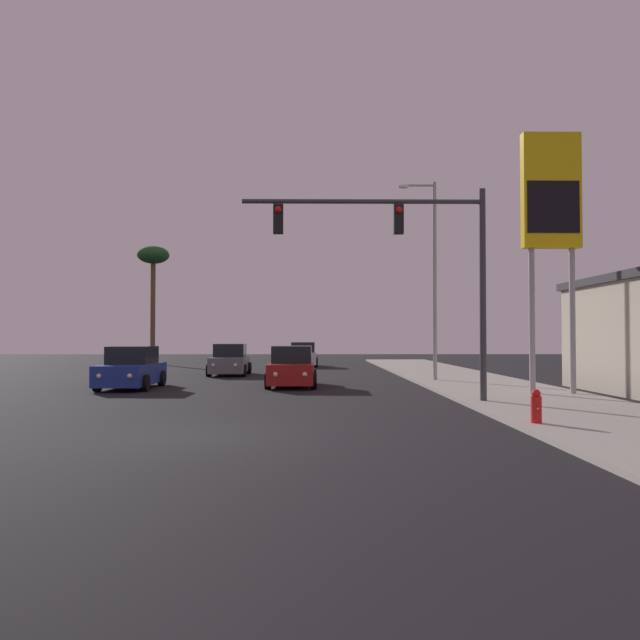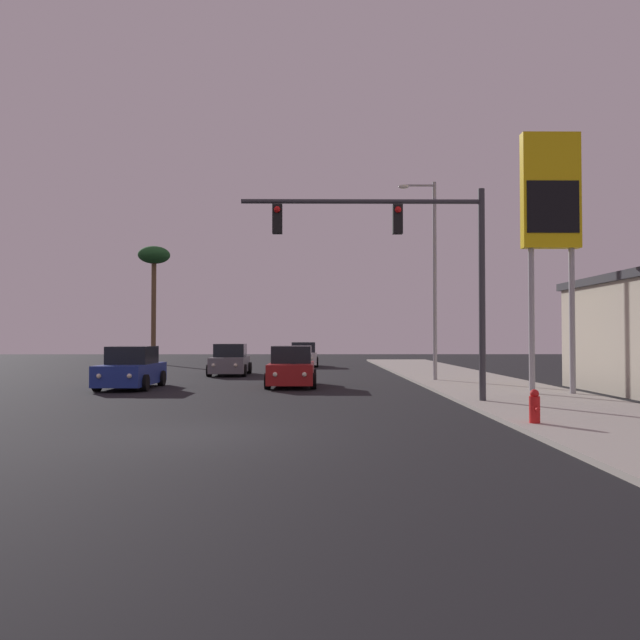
{
  "view_description": "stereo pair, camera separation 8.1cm",
  "coord_description": "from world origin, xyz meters",
  "px_view_note": "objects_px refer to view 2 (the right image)",
  "views": [
    {
      "loc": [
        2.46,
        -13.21,
        2.07
      ],
      "look_at": [
        2.79,
        15.92,
        2.85
      ],
      "focal_mm": 35.0,
      "sensor_mm": 36.0,
      "label": 1
    },
    {
      "loc": [
        2.54,
        -13.21,
        2.07
      ],
      "look_at": [
        2.79,
        15.92,
        2.85
      ],
      "focal_mm": 35.0,
      "sensor_mm": 36.0,
      "label": 2
    }
  ],
  "objects_px": {
    "gas_station_sign": "(551,205)",
    "palm_tree_far": "(154,262)",
    "car_blue": "(131,369)",
    "car_white": "(304,355)",
    "car_grey": "(230,361)",
    "fire_hydrant": "(535,407)",
    "car_red": "(292,368)",
    "street_lamp": "(432,270)",
    "traffic_light_mast": "(412,250)"
  },
  "relations": [
    {
      "from": "car_blue",
      "to": "car_red",
      "type": "bearing_deg",
      "value": -171.52
    },
    {
      "from": "traffic_light_mast",
      "to": "gas_station_sign",
      "type": "relative_size",
      "value": 0.83
    },
    {
      "from": "car_red",
      "to": "street_lamp",
      "type": "relative_size",
      "value": 0.48
    },
    {
      "from": "car_red",
      "to": "street_lamp",
      "type": "height_order",
      "value": "street_lamp"
    },
    {
      "from": "car_blue",
      "to": "car_grey",
      "type": "relative_size",
      "value": 1.0
    },
    {
      "from": "car_blue",
      "to": "car_white",
      "type": "height_order",
      "value": "same"
    },
    {
      "from": "gas_station_sign",
      "to": "palm_tree_far",
      "type": "bearing_deg",
      "value": 128.18
    },
    {
      "from": "gas_station_sign",
      "to": "palm_tree_far",
      "type": "relative_size",
      "value": 1.01
    },
    {
      "from": "car_grey",
      "to": "palm_tree_far",
      "type": "xyz_separation_m",
      "value": [
        -7.64,
        13.6,
        6.99
      ]
    },
    {
      "from": "traffic_light_mast",
      "to": "fire_hydrant",
      "type": "distance_m",
      "value": 6.81
    },
    {
      "from": "car_red",
      "to": "car_grey",
      "type": "bearing_deg",
      "value": -64.38
    },
    {
      "from": "car_red",
      "to": "fire_hydrant",
      "type": "relative_size",
      "value": 5.68
    },
    {
      "from": "traffic_light_mast",
      "to": "street_lamp",
      "type": "distance_m",
      "value": 9.49
    },
    {
      "from": "street_lamp",
      "to": "gas_station_sign",
      "type": "distance_m",
      "value": 7.57
    },
    {
      "from": "gas_station_sign",
      "to": "car_white",
      "type": "bearing_deg",
      "value": 112.21
    },
    {
      "from": "car_grey",
      "to": "car_white",
      "type": "bearing_deg",
      "value": -112.95
    },
    {
      "from": "car_grey",
      "to": "traffic_light_mast",
      "type": "relative_size",
      "value": 0.58
    },
    {
      "from": "car_grey",
      "to": "car_red",
      "type": "distance_m",
      "value": 8.51
    },
    {
      "from": "car_grey",
      "to": "fire_hydrant",
      "type": "xyz_separation_m",
      "value": [
        9.52,
        -19.55,
        -0.27
      ]
    },
    {
      "from": "car_red",
      "to": "traffic_light_mast",
      "type": "distance_m",
      "value": 8.88
    },
    {
      "from": "traffic_light_mast",
      "to": "palm_tree_far",
      "type": "distance_m",
      "value": 32.18
    },
    {
      "from": "fire_hydrant",
      "to": "palm_tree_far",
      "type": "distance_m",
      "value": 38.03
    },
    {
      "from": "car_blue",
      "to": "gas_station_sign",
      "type": "bearing_deg",
      "value": 167.23
    },
    {
      "from": "fire_hydrant",
      "to": "car_white",
      "type": "bearing_deg",
      "value": 101.13
    },
    {
      "from": "car_grey",
      "to": "gas_station_sign",
      "type": "bearing_deg",
      "value": 134.61
    },
    {
      "from": "car_blue",
      "to": "car_white",
      "type": "distance_m",
      "value": 19.33
    },
    {
      "from": "car_grey",
      "to": "fire_hydrant",
      "type": "relative_size",
      "value": 5.7
    },
    {
      "from": "street_lamp",
      "to": "car_blue",
      "type": "bearing_deg",
      "value": -165.91
    },
    {
      "from": "car_grey",
      "to": "car_white",
      "type": "xyz_separation_m",
      "value": [
        3.79,
        9.58,
        0.0
      ]
    },
    {
      "from": "car_blue",
      "to": "car_white",
      "type": "relative_size",
      "value": 1.0
    },
    {
      "from": "traffic_light_mast",
      "to": "street_lamp",
      "type": "height_order",
      "value": "street_lamp"
    },
    {
      "from": "palm_tree_far",
      "to": "car_blue",
      "type": "bearing_deg",
      "value": -77.66
    },
    {
      "from": "car_grey",
      "to": "car_red",
      "type": "xyz_separation_m",
      "value": [
        3.6,
        -7.71,
        0.0
      ]
    },
    {
      "from": "car_blue",
      "to": "gas_station_sign",
      "type": "distance_m",
      "value": 16.97
    },
    {
      "from": "car_grey",
      "to": "street_lamp",
      "type": "height_order",
      "value": "street_lamp"
    },
    {
      "from": "car_grey",
      "to": "fire_hydrant",
      "type": "height_order",
      "value": "car_grey"
    },
    {
      "from": "car_red",
      "to": "palm_tree_far",
      "type": "relative_size",
      "value": 0.48
    },
    {
      "from": "car_white",
      "to": "gas_station_sign",
      "type": "bearing_deg",
      "value": 112.13
    },
    {
      "from": "street_lamp",
      "to": "palm_tree_far",
      "type": "bearing_deg",
      "value": 132.65
    },
    {
      "from": "car_grey",
      "to": "car_white",
      "type": "distance_m",
      "value": 10.3
    },
    {
      "from": "car_grey",
      "to": "car_white",
      "type": "height_order",
      "value": "same"
    },
    {
      "from": "car_white",
      "to": "street_lamp",
      "type": "bearing_deg",
      "value": 112.03
    },
    {
      "from": "traffic_light_mast",
      "to": "street_lamp",
      "type": "relative_size",
      "value": 0.83
    },
    {
      "from": "car_grey",
      "to": "palm_tree_far",
      "type": "relative_size",
      "value": 0.49
    },
    {
      "from": "traffic_light_mast",
      "to": "fire_hydrant",
      "type": "xyz_separation_m",
      "value": [
        1.98,
        -4.94,
        -4.25
      ]
    },
    {
      "from": "car_red",
      "to": "car_white",
      "type": "bearing_deg",
      "value": -90.02
    },
    {
      "from": "street_lamp",
      "to": "gas_station_sign",
      "type": "xyz_separation_m",
      "value": [
        2.83,
        -6.86,
        1.5
      ]
    },
    {
      "from": "car_red",
      "to": "palm_tree_far",
      "type": "height_order",
      "value": "palm_tree_far"
    },
    {
      "from": "car_white",
      "to": "street_lamp",
      "type": "height_order",
      "value": "street_lamp"
    },
    {
      "from": "car_white",
      "to": "fire_hydrant",
      "type": "xyz_separation_m",
      "value": [
        5.73,
        -29.12,
        -0.27
      ]
    }
  ]
}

